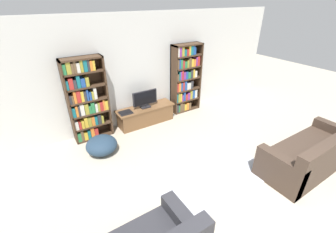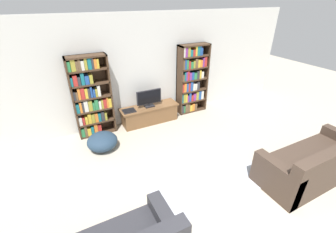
# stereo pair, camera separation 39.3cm
# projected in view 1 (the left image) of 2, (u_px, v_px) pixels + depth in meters

# --- Properties ---
(wall_back) EXTENTS (8.80, 0.06, 2.60)m
(wall_back) POSITION_uv_depth(u_px,v_px,m) (136.00, 71.00, 5.36)
(wall_back) COLOR silver
(wall_back) RESTS_ON ground_plane
(bookshelf_left) EXTENTS (0.83, 0.30, 1.83)m
(bookshelf_left) POSITION_uv_depth(u_px,v_px,m) (86.00, 100.00, 4.79)
(bookshelf_left) COLOR #422D1E
(bookshelf_left) RESTS_ON ground_plane
(bookshelf_right) EXTENTS (0.83, 0.30, 1.83)m
(bookshelf_right) POSITION_uv_depth(u_px,v_px,m) (185.00, 79.00, 6.03)
(bookshelf_right) COLOR #422D1E
(bookshelf_right) RESTS_ON ground_plane
(tv_stand) EXTENTS (1.47, 0.45, 0.45)m
(tv_stand) POSITION_uv_depth(u_px,v_px,m) (146.00, 115.00, 5.69)
(tv_stand) COLOR brown
(tv_stand) RESTS_ON ground_plane
(television) EXTENTS (0.63, 0.16, 0.44)m
(television) POSITION_uv_depth(u_px,v_px,m) (145.00, 99.00, 5.46)
(television) COLOR black
(television) RESTS_ON tv_stand
(laptop) EXTENTS (0.30, 0.24, 0.03)m
(laptop) POSITION_uv_depth(u_px,v_px,m) (126.00, 113.00, 5.29)
(laptop) COLOR #28282D
(laptop) RESTS_ON tv_stand
(area_rug) EXTENTS (2.09, 1.49, 0.02)m
(area_rug) POSITION_uv_depth(u_px,v_px,m) (207.00, 171.00, 4.17)
(area_rug) COLOR #B2B7C1
(area_rug) RESTS_ON ground_plane
(couch_right_sofa) EXTENTS (2.02, 0.83, 0.83)m
(couch_right_sofa) POSITION_uv_depth(u_px,v_px,m) (310.00, 155.00, 4.15)
(couch_right_sofa) COLOR #423328
(couch_right_sofa) RESTS_ON ground_plane
(beanbag_ottoman) EXTENTS (0.63, 0.63, 0.36)m
(beanbag_ottoman) POSITION_uv_depth(u_px,v_px,m) (102.00, 145.00, 4.61)
(beanbag_ottoman) COLOR #23384C
(beanbag_ottoman) RESTS_ON ground_plane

